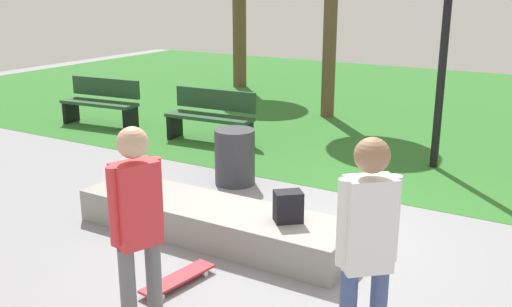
{
  "coord_description": "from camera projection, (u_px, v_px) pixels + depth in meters",
  "views": [
    {
      "loc": [
        2.41,
        -5.34,
        2.71
      ],
      "look_at": [
        -1.06,
        0.48,
        0.72
      ],
      "focal_mm": 41.05,
      "sensor_mm": 36.0,
      "label": 1
    }
  ],
  "objects": [
    {
      "name": "skater_performing_trick",
      "position": [
        137.0,
        222.0,
        4.27
      ],
      "size": [
        0.3,
        0.41,
        1.74
      ],
      "color": "slate",
      "rests_on": "ground_plane"
    },
    {
      "name": "trash_bin",
      "position": [
        235.0,
        157.0,
        8.1
      ],
      "size": [
        0.56,
        0.56,
        0.77
      ],
      "primitive_type": "cylinder",
      "color": "#333338",
      "rests_on": "ground_plane"
    },
    {
      "name": "park_bench_center_lawn",
      "position": [
        211.0,
        115.0,
        10.25
      ],
      "size": [
        1.63,
        0.57,
        0.91
      ],
      "color": "#1E4223",
      "rests_on": "ground_plane"
    },
    {
      "name": "concrete_ledge",
      "position": [
        212.0,
        221.0,
        6.43
      ],
      "size": [
        3.19,
        0.82,
        0.37
      ],
      "primitive_type": "cube",
      "color": "gray",
      "rests_on": "ground_plane"
    },
    {
      "name": "backpack_on_ledge",
      "position": [
        288.0,
        207.0,
        5.91
      ],
      "size": [
        0.34,
        0.34,
        0.32
      ],
      "primitive_type": "cube",
      "rotation": [
        0.0,
        0.0,
        3.87
      ],
      "color": "black",
      "rests_on": "concrete_ledge"
    },
    {
      "name": "grass_lawn",
      "position": [
        469.0,
        111.0,
        12.76
      ],
      "size": [
        26.6,
        12.43,
        0.01
      ],
      "primitive_type": "cube",
      "color": "#2D6B28",
      "rests_on": "ground_plane"
    },
    {
      "name": "park_bench_far_left",
      "position": [
        101.0,
        101.0,
        11.44
      ],
      "size": [
        1.64,
        0.62,
        0.91
      ],
      "color": "#1E4223",
      "rests_on": "ground_plane"
    },
    {
      "name": "ground_plane",
      "position": [
        317.0,
        242.0,
        6.34
      ],
      "size": [
        28.0,
        28.0,
        0.0
      ],
      "primitive_type": "plane",
      "color": "gray"
    },
    {
      "name": "skater_watching",
      "position": [
        367.0,
        244.0,
        3.86
      ],
      "size": [
        0.37,
        0.36,
        1.77
      ],
      "color": "#3F5184",
      "rests_on": "ground_plane"
    },
    {
      "name": "skateboard_by_ledge",
      "position": [
        178.0,
        279.0,
        5.43
      ],
      "size": [
        0.31,
        0.82,
        0.08
      ],
      "color": "#A5262D",
      "rests_on": "ground_plane"
    }
  ]
}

